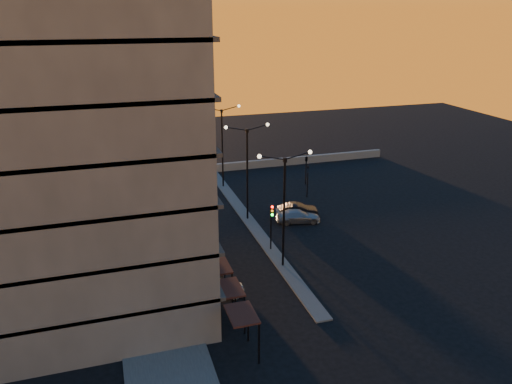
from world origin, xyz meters
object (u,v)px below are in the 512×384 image
object	(u,v)px
streetlamp_mid	(247,165)
car_wagon	(298,216)
car_hatchback	(218,288)
traffic_light_main	(272,220)
car_sedan	(298,210)

from	to	relation	value
streetlamp_mid	car_wagon	distance (m)	7.03
streetlamp_mid	car_hatchback	size ratio (longest dim) A/B	2.47
traffic_light_main	car_hatchback	bearing A→B (deg)	-136.94
traffic_light_main	car_wagon	distance (m)	7.13
traffic_light_main	car_wagon	xyz separation A→B (m)	(4.50, 5.04, -2.27)
traffic_light_main	car_hatchback	size ratio (longest dim) A/B	1.11
car_sedan	car_wagon	bearing A→B (deg)	174.11
car_wagon	car_sedan	bearing A→B (deg)	-7.11
car_hatchback	traffic_light_main	bearing A→B (deg)	-35.62
streetlamp_mid	car_sedan	distance (m)	7.04
car_hatchback	car_sedan	xyz separation A→B (m)	(10.98, 12.01, 0.01)
traffic_light_main	car_sedan	xyz separation A→B (m)	(4.97, 6.40, -2.23)
car_hatchback	car_sedan	size ratio (longest dim) A/B	0.96
streetlamp_mid	traffic_light_main	bearing A→B (deg)	-90.00
streetlamp_mid	car_wagon	xyz separation A→B (m)	(4.50, -2.09, -4.97)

